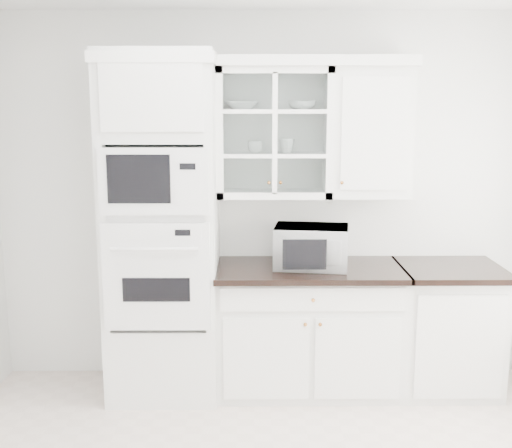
{
  "coord_description": "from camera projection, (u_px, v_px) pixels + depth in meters",
  "views": [
    {
      "loc": [
        -0.12,
        -2.95,
        2.07
      ],
      "look_at": [
        -0.1,
        1.05,
        1.3
      ],
      "focal_mm": 45.0,
      "sensor_mm": 36.0,
      "label": 1
    }
  ],
  "objects": [
    {
      "name": "base_cabinet_run",
      "position": [
        308.0,
        327.0,
        4.62
      ],
      "size": [
        1.32,
        0.67,
        0.92
      ],
      "color": "white",
      "rests_on": "ground"
    },
    {
      "name": "upper_cabinet_glass",
      "position": [
        274.0,
        133.0,
        4.5
      ],
      "size": [
        0.8,
        0.33,
        0.9
      ],
      "color": "white",
      "rests_on": "room_shell"
    },
    {
      "name": "bowl_b",
      "position": [
        302.0,
        105.0,
        4.46
      ],
      "size": [
        0.24,
        0.24,
        0.06
      ],
      "primitive_type": "imported",
      "rotation": [
        0.0,
        0.0,
        0.3
      ],
      "color": "white",
      "rests_on": "upper_cabinet_glass"
    },
    {
      "name": "countertop_microwave",
      "position": [
        311.0,
        246.0,
        4.5
      ],
      "size": [
        0.56,
        0.49,
        0.29
      ],
      "primitive_type": "imported",
      "rotation": [
        0.0,
        0.0,
        2.99
      ],
      "color": "white",
      "rests_on": "base_cabinet_run"
    },
    {
      "name": "bowl_a",
      "position": [
        241.0,
        105.0,
        4.45
      ],
      "size": [
        0.26,
        0.26,
        0.06
      ],
      "primitive_type": "imported",
      "rotation": [
        0.0,
        0.0,
        0.11
      ],
      "color": "white",
      "rests_on": "upper_cabinet_glass"
    },
    {
      "name": "extra_base_cabinet",
      "position": [
        446.0,
        327.0,
        4.63
      ],
      "size": [
        0.72,
        0.67,
        0.92
      ],
      "color": "white",
      "rests_on": "ground"
    },
    {
      "name": "cup_b",
      "position": [
        287.0,
        146.0,
        4.52
      ],
      "size": [
        0.12,
        0.12,
        0.1
      ],
      "primitive_type": "imported",
      "rotation": [
        0.0,
        0.0,
        0.14
      ],
      "color": "white",
      "rests_on": "upper_cabinet_glass"
    },
    {
      "name": "room_shell",
      "position": [
        276.0,
        157.0,
        3.37
      ],
      "size": [
        4.0,
        3.5,
        2.7
      ],
      "color": "white",
      "rests_on": "ground"
    },
    {
      "name": "upper_cabinet_solid",
      "position": [
        370.0,
        133.0,
        4.5
      ],
      "size": [
        0.55,
        0.33,
        0.9
      ],
      "primitive_type": "cube",
      "color": "white",
      "rests_on": "room_shell"
    },
    {
      "name": "oven_column",
      "position": [
        162.0,
        228.0,
        4.45
      ],
      "size": [
        0.76,
        0.68,
        2.4
      ],
      "color": "white",
      "rests_on": "ground"
    },
    {
      "name": "crown_molding",
      "position": [
        259.0,
        61.0,
        4.38
      ],
      "size": [
        2.14,
        0.38,
        0.07
      ],
      "primitive_type": "cube",
      "color": "white",
      "rests_on": "room_shell"
    },
    {
      "name": "cup_a",
      "position": [
        255.0,
        147.0,
        4.52
      ],
      "size": [
        0.11,
        0.11,
        0.08
      ],
      "primitive_type": "imported",
      "rotation": [
        0.0,
        0.0,
        -0.08
      ],
      "color": "white",
      "rests_on": "upper_cabinet_glass"
    }
  ]
}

